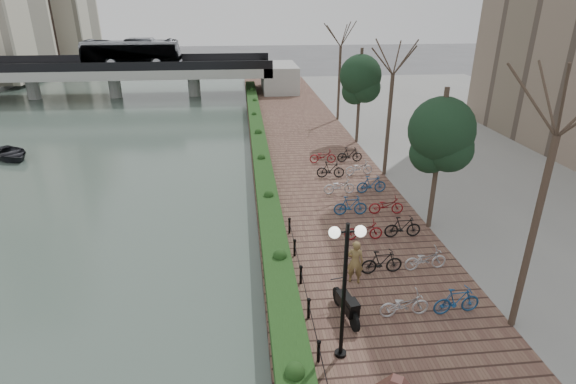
{
  "coord_description": "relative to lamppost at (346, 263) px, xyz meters",
  "views": [
    {
      "loc": [
        -0.54,
        -9.07,
        10.28
      ],
      "look_at": [
        1.47,
        10.29,
        2.0
      ],
      "focal_mm": 28.0,
      "sensor_mm": 36.0,
      "label": 1
    }
  ],
  "objects": [
    {
      "name": "river_water",
      "position": [
        -17.11,
        23.8,
        -3.71
      ],
      "size": [
        30.0,
        130.0,
        0.02
      ],
      "primitive_type": "cube",
      "color": "#4F6358",
      "rests_on": "ground"
    },
    {
      "name": "promenade",
      "position": [
        1.89,
        16.3,
        -3.47
      ],
      "size": [
        8.0,
        75.0,
        0.5
      ],
      "primitive_type": "cube",
      "color": "brown",
      "rests_on": "ground"
    },
    {
      "name": "inland_pavement",
      "position": [
        17.89,
        16.3,
        -3.47
      ],
      "size": [
        24.0,
        75.0,
        0.5
      ],
      "primitive_type": "cube",
      "color": "gray",
      "rests_on": "ground"
    },
    {
      "name": "hedge",
      "position": [
        -1.51,
        18.8,
        -2.92
      ],
      "size": [
        1.1,
        56.0,
        0.6
      ],
      "primitive_type": "cube",
      "color": "#1B3613",
      "rests_on": "promenade"
    },
    {
      "name": "chain_fence",
      "position": [
        -0.71,
        0.8,
        -2.87
      ],
      "size": [
        0.1,
        14.1,
        0.7
      ],
      "color": "black",
      "rests_on": "promenade"
    },
    {
      "name": "lamppost",
      "position": [
        0.0,
        0.0,
        0.0
      ],
      "size": [
        1.02,
        0.32,
        4.42
      ],
      "color": "black",
      "rests_on": "promenade"
    },
    {
      "name": "motorcycle",
      "position": [
        0.54,
        1.74,
        -2.68
      ],
      "size": [
        0.86,
        1.8,
        1.08
      ],
      "primitive_type": null,
      "rotation": [
        0.0,
        0.0,
        0.19
      ],
      "color": "black",
      "rests_on": "promenade"
    },
    {
      "name": "pedestrian",
      "position": [
        1.31,
        3.71,
        -2.35
      ],
      "size": [
        0.72,
        0.57,
        1.74
      ],
      "primitive_type": "imported",
      "rotation": [
        0.0,
        0.0,
        2.87
      ],
      "color": "brown",
      "rests_on": "promenade"
    },
    {
      "name": "bicycle_parking",
      "position": [
        3.38,
        9.48,
        -2.75
      ],
      "size": [
        2.4,
        17.32,
        1.0
      ],
      "color": "#BABABF",
      "rests_on": "promenade"
    },
    {
      "name": "street_trees",
      "position": [
        5.89,
        11.48,
        -0.04
      ],
      "size": [
        3.2,
        37.12,
        6.8
      ],
      "color": "#3C3023",
      "rests_on": "promenade"
    },
    {
      "name": "bridge",
      "position": [
        -16.62,
        43.8,
        -0.35
      ],
      "size": [
        36.0,
        10.77,
        6.5
      ],
      "color": "#ACABA6",
      "rests_on": "ground"
    },
    {
      "name": "boat",
      "position": [
        -19.03,
        21.7,
        -3.3
      ],
      "size": [
        4.69,
        4.72,
        0.8
      ],
      "primitive_type": "imported",
      "rotation": [
        0.0,
        0.0,
        0.77
      ],
      "color": "black",
      "rests_on": "river_water"
    }
  ]
}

